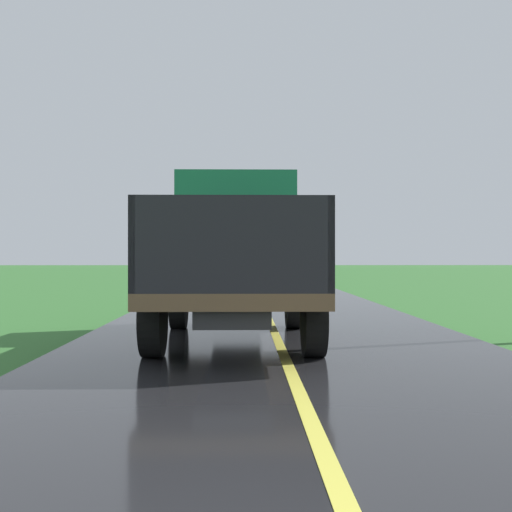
# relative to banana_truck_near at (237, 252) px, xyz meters

# --- Properties ---
(banana_truck_near) EXTENTS (2.38, 5.82, 2.80)m
(banana_truck_near) POSITION_rel_banana_truck_near_xyz_m (0.00, 0.00, 0.00)
(banana_truck_near) COLOR #2D2D30
(banana_truck_near) RESTS_ON road_surface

